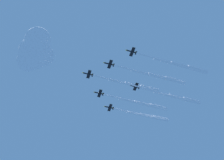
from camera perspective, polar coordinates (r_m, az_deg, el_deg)
jet_lead at (r=259.28m, az=4.41°, el=-1.02°), size 27.24×67.51×3.72m
jet_port_inner at (r=254.84m, az=9.22°, el=0.67°), size 28.28×71.34×3.69m
jet_starboard_inner at (r=270.78m, az=6.25°, el=-4.68°), size 27.07×68.41×3.74m
jet_port_mid at (r=254.18m, az=13.49°, el=2.78°), size 27.36×71.94×3.72m
jet_starboard_mid at (r=285.46m, az=7.04°, el=-7.01°), size 25.81×62.20×3.72m
jet_port_outer at (r=272.24m, az=12.77°, el=-3.35°), size 25.69×66.41×3.68m
cloud_puff at (r=263.20m, az=-14.82°, el=5.45°), size 46.99×32.45×30.11m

